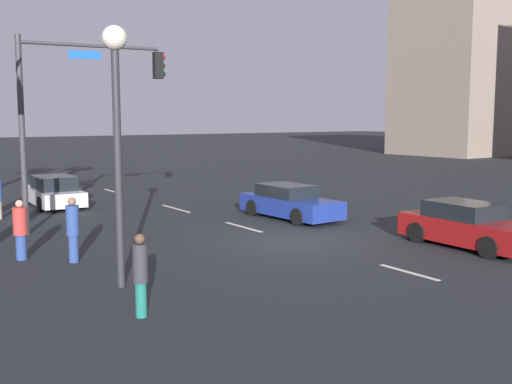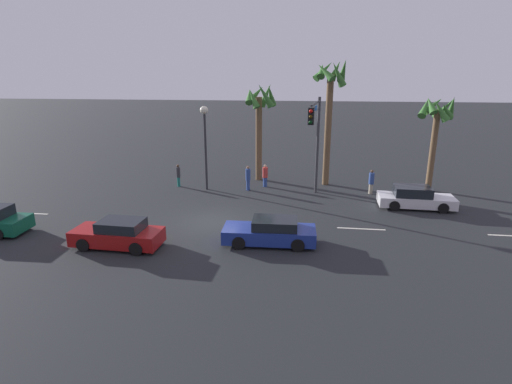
% 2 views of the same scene
% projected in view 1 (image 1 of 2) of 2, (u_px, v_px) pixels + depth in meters
% --- Properties ---
extents(ground_plane, '(220.00, 220.00, 0.00)m').
position_uv_depth(ground_plane, '(291.00, 240.00, 19.54)').
color(ground_plane, '#232628').
extents(lane_stripe_2, '(1.92, 0.14, 0.01)m').
position_uv_depth(lane_stripe_2, '(409.00, 272.00, 15.48)').
color(lane_stripe_2, silver).
rests_on(lane_stripe_2, ground_plane).
extents(lane_stripe_3, '(2.31, 0.14, 0.01)m').
position_uv_depth(lane_stripe_3, '(243.00, 227.00, 21.83)').
color(lane_stripe_3, silver).
rests_on(lane_stripe_3, ground_plane).
extents(lane_stripe_4, '(2.56, 0.14, 0.01)m').
position_uv_depth(lane_stripe_4, '(176.00, 209.00, 26.23)').
color(lane_stripe_4, silver).
rests_on(lane_stripe_4, ground_plane).
extents(lane_stripe_5, '(2.12, 0.14, 0.01)m').
position_uv_depth(lane_stripe_5, '(112.00, 191.00, 32.41)').
color(lane_stripe_5, silver).
rests_on(lane_stripe_5, ground_plane).
extents(car_0, '(4.60, 2.01, 1.37)m').
position_uv_depth(car_0, '(53.00, 192.00, 26.90)').
color(car_0, silver).
rests_on(car_0, ground_plane).
extents(car_2, '(4.34, 1.92, 1.36)m').
position_uv_depth(car_2, '(468.00, 226.00, 18.49)').
color(car_2, maroon).
rests_on(car_2, ground_plane).
extents(car_3, '(4.58, 1.92, 1.31)m').
position_uv_depth(car_3, '(289.00, 203.00, 23.73)').
color(car_3, navy).
rests_on(car_3, ground_plane).
extents(traffic_signal, '(0.82, 5.09, 6.62)m').
position_uv_depth(traffic_signal, '(72.00, 101.00, 20.71)').
color(traffic_signal, '#38383D').
rests_on(traffic_signal, ground_plane).
extents(streetlamp, '(0.56, 0.56, 5.96)m').
position_uv_depth(streetlamp, '(116.00, 105.00, 13.67)').
color(streetlamp, '#2D2D33').
rests_on(streetlamp, ground_plane).
extents(pedestrian_0, '(0.41, 0.41, 1.67)m').
position_uv_depth(pedestrian_0, '(140.00, 273.00, 11.94)').
color(pedestrian_0, '#1E7266').
rests_on(pedestrian_0, ground_plane).
extents(pedestrian_1, '(0.42, 0.42, 1.68)m').
position_uv_depth(pedestrian_1, '(20.00, 229.00, 16.77)').
color(pedestrian_1, '#2D478C').
rests_on(pedestrian_1, ground_plane).
extents(pedestrian_2, '(0.43, 0.43, 1.79)m').
position_uv_depth(pedestrian_2, '(73.00, 228.00, 16.46)').
color(pedestrian_2, '#2D478C').
rests_on(pedestrian_2, ground_plane).
extents(building_1, '(10.81, 17.86, 18.79)m').
position_uv_depth(building_1, '(479.00, 66.00, 65.29)').
color(building_1, gray).
rests_on(building_1, ground_plane).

